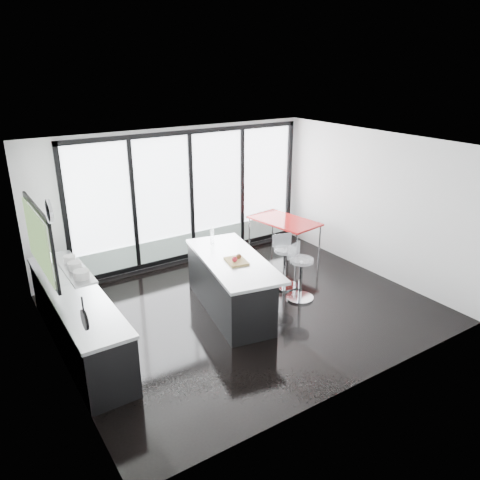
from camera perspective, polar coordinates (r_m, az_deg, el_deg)
floor at (r=8.16m, az=0.57°, el=-8.34°), size 6.00×5.00×0.00m
ceiling at (r=7.21m, az=0.65°, el=11.45°), size 6.00×5.00×0.00m
wall_back at (r=9.77m, az=-6.13°, el=4.68°), size 6.00×0.09×2.80m
wall_front at (r=5.83m, az=14.44°, el=-6.18°), size 6.00×0.00×2.80m
wall_left at (r=6.72m, az=-22.42°, el=-1.93°), size 0.26×5.00×2.80m
wall_right at (r=9.49m, az=15.91°, el=4.30°), size 0.00×5.00×2.80m
counter_cabinets at (r=7.34m, az=-19.13°, el=-9.04°), size 0.69×3.24×1.36m
island at (r=7.92m, az=-1.35°, el=-5.40°), size 1.38×2.44×1.22m
bar_stool_near at (r=8.37m, az=7.41°, el=-4.72°), size 0.62×0.62×0.78m
bar_stool_far at (r=8.79m, az=5.48°, el=-3.37°), size 0.58×0.58×0.77m
red_table at (r=10.23m, az=5.34°, el=0.33°), size 1.08×1.61×0.80m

